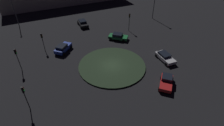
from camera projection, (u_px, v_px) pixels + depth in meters
name	position (u px, v px, depth m)	size (l,w,h in m)	color
ground_plane	(112.00, 66.00, 32.12)	(117.03, 117.03, 0.00)	black
roundabout_island	(112.00, 65.00, 32.05)	(12.01, 12.01, 0.22)	#263823
car_black	(83.00, 23.00, 45.48)	(4.42, 2.38, 1.48)	black
car_blue	(63.00, 48.00, 35.57)	(4.01, 4.12, 1.57)	#1E38A5
car_green	(118.00, 36.00, 39.73)	(4.27, 4.30, 1.41)	#1E7238
car_silver	(165.00, 57.00, 33.23)	(4.39, 2.36, 1.30)	silver
car_red	(166.00, 82.00, 27.69)	(3.95, 4.04, 1.39)	red
traffic_light_northeast	(17.00, 56.00, 29.49)	(0.36, 0.39, 4.19)	#2D2D2D
traffic_light_north	(24.00, 94.00, 22.62)	(0.34, 0.38, 4.04)	#2D2D2D
traffic_light_southeast	(129.00, 19.00, 41.84)	(0.39, 0.38, 4.33)	#2D2D2D
traffic_light_northeast_near	(42.00, 39.00, 34.89)	(0.39, 0.38, 3.72)	#2D2D2D
streetlamp_northeast	(13.00, 6.00, 42.83)	(0.50, 0.50, 8.24)	#4C4C51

